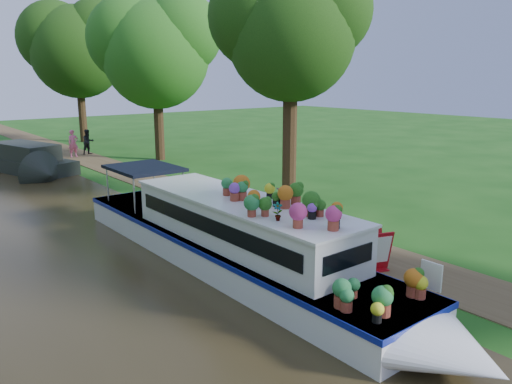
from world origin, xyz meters
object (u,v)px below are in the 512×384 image
at_px(plant_boat, 241,240).
at_px(second_boat, 26,160).
at_px(pedestrian_pink, 73,143).
at_px(pedestrian_dark, 88,142).
at_px(sandwich_board, 376,252).

xyz_separation_m(plant_boat, second_boat, (-0.50, 17.66, -0.26)).
xyz_separation_m(plant_boat, pedestrian_pink, (3.06, 20.90, -0.01)).
xyz_separation_m(plant_boat, pedestrian_dark, (4.15, 21.34, -0.04)).
height_order(second_boat, pedestrian_pink, pedestrian_pink).
distance_m(second_boat, pedestrian_dark, 5.94).
height_order(plant_boat, sandwich_board, plant_boat).
relative_size(plant_boat, pedestrian_dark, 8.68).
height_order(pedestrian_pink, pedestrian_dark, pedestrian_pink).
bearing_deg(pedestrian_pink, pedestrian_dark, 24.88).
height_order(second_boat, sandwich_board, second_boat).
xyz_separation_m(pedestrian_pink, pedestrian_dark, (1.08, 0.44, -0.04)).
xyz_separation_m(second_boat, pedestrian_dark, (4.65, 3.69, 0.21)).
relative_size(sandwich_board, pedestrian_pink, 0.63).
height_order(plant_boat, pedestrian_pink, plant_boat).
bearing_deg(pedestrian_dark, sandwich_board, -104.70).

